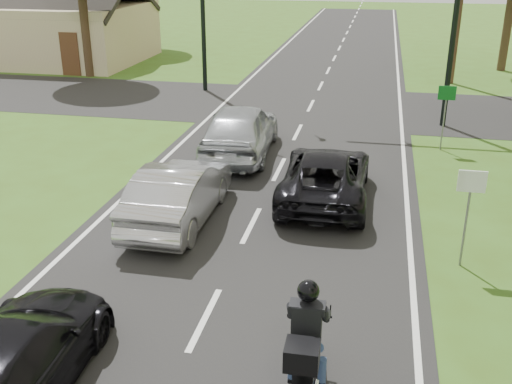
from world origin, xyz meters
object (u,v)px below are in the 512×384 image
traffic_signal (402,10)px  sign_green (446,102)px  dark_car_behind (11,361)px  dark_suv (326,175)px  silver_sedan (179,193)px  motorcycle_rider (305,356)px  silver_suv (240,129)px  sign_white (470,195)px

traffic_signal → sign_green: 4.24m
dark_car_behind → dark_suv: bearing=-117.6°
silver_sedan → motorcycle_rider: bearing=124.0°
dark_suv → traffic_signal: size_ratio=0.74×
silver_suv → dark_car_behind: 11.63m
dark_car_behind → sign_green: (7.06, 13.48, 0.95)m
silver_sedan → dark_suv: bearing=-148.1°
motorcycle_rider → sign_green: size_ratio=1.08×
silver_sedan → sign_white: bearing=171.7°
silver_suv → sign_green: sign_green is taller
silver_suv → sign_green: 6.66m
silver_suv → dark_car_behind: silver_suv is taller
motorcycle_rider → sign_white: 5.44m
motorcycle_rider → dark_suv: 7.69m
sign_white → dark_suv: bearing=136.1°
silver_suv → silver_sedan: bearing=83.8°
dark_car_behind → sign_white: (6.86, 5.48, 0.95)m
silver_sedan → dark_car_behind: silver_sedan is taller
dark_suv → silver_sedan: bearing=31.1°
silver_sedan → sign_white: size_ratio=2.07×
motorcycle_rider → dark_car_behind: motorcycle_rider is taller
traffic_signal → dark_suv: bearing=-102.5°
dark_suv → motorcycle_rider: bearing=92.5°
traffic_signal → sign_white: size_ratio=3.00×
motorcycle_rider → dark_car_behind: (-4.17, -0.82, -0.13)m
motorcycle_rider → silver_sedan: bearing=123.0°
motorcycle_rider → dark_car_behind: size_ratio=0.52×
motorcycle_rider → dark_suv: bearing=92.4°
silver_sedan → dark_car_behind: (-0.39, -6.43, -0.09)m
traffic_signal → motorcycle_rider: bearing=-94.8°
traffic_signal → silver_suv: bearing=-134.3°
silver_suv → dark_car_behind: (-0.71, -11.60, -0.20)m
motorcycle_rider → traffic_signal: traffic_signal is taller
silver_sedan → silver_suv: bearing=-93.6°
sign_white → sign_green: size_ratio=1.00×
silver_suv → traffic_signal: (4.78, 4.89, 3.28)m
silver_sedan → sign_white: sign_white is taller
dark_car_behind → traffic_signal: traffic_signal is taller
silver_suv → sign_white: bearing=132.4°
sign_white → sign_green: (0.20, 8.00, 0.00)m
silver_sedan → dark_car_behind: 6.44m
silver_suv → sign_white: sign_white is taller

